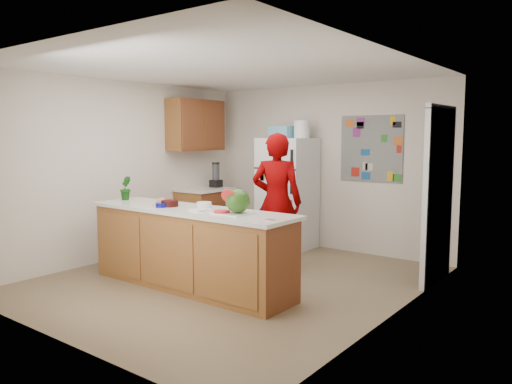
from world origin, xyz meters
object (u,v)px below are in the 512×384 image
Objects in this scene: person at (277,202)px; watermelon at (238,201)px; cherry_bowl at (170,203)px; refrigerator at (287,193)px.

person reaches higher than watermelon.
watermelon reaches higher than cherry_bowl.
cherry_bowl is at bearing -90.79° from refrigerator.
person is at bearing 62.83° from cherry_bowl.
watermelon is at bearing -68.03° from refrigerator.
refrigerator is 1.31m from person.
cherry_bowl is (-0.03, -2.41, 0.11)m from refrigerator.
refrigerator is at bearing 89.21° from cherry_bowl.
refrigerator reaches higher than watermelon.
refrigerator is 0.96× the size of person.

